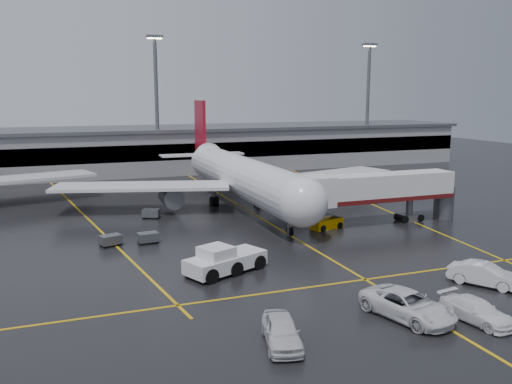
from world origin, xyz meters
name	(u,v)px	position (x,y,z in m)	size (l,w,h in m)	color
ground	(266,221)	(0.00, 0.00, 0.00)	(220.00, 220.00, 0.00)	black
apron_line_centre	(266,221)	(0.00, 0.00, 0.01)	(0.25, 90.00, 0.02)	gold
apron_line_stop	(365,279)	(0.00, -22.00, 0.01)	(60.00, 0.25, 0.02)	gold
apron_line_left	(86,217)	(-20.00, 10.00, 0.01)	(0.25, 70.00, 0.02)	gold
apron_line_right	(354,196)	(18.00, 10.00, 0.01)	(0.25, 70.00, 0.02)	gold
terminal	(178,148)	(0.00, 47.93, 4.32)	(122.00, 19.00, 8.60)	gray
light_mast_mid	(156,97)	(-5.00, 42.00, 14.47)	(3.00, 1.20, 25.45)	#595B60
light_mast_right	(368,97)	(40.00, 42.00, 14.47)	(3.00, 1.20, 25.45)	#595B60
main_airliner	(239,175)	(0.00, 9.70, 4.21)	(48.80, 45.60, 14.10)	silver
jet_bridge	(381,191)	(11.87, -6.00, 3.93)	(19.90, 3.40, 6.05)	silver
pushback_tractor	(224,261)	(-10.28, -16.31, 1.01)	(7.68, 5.42, 2.55)	silver
belt_loader	(327,223)	(5.16, -5.69, 0.59)	(4.05, 2.55, 2.39)	#CB8E00
service_van_a	(408,305)	(-1.50, -29.63, 0.94)	(3.10, 6.73, 1.87)	silver
service_van_b	(477,311)	(2.46, -31.69, 0.76)	(2.12, 5.22, 1.52)	white
service_van_c	(485,274)	(8.07, -26.46, 0.90)	(1.91, 5.47, 1.80)	silver
service_van_d	(282,331)	(-10.97, -30.22, 0.87)	(2.06, 5.11, 1.74)	silver
baggage_cart_a	(148,237)	(-14.76, -4.81, 0.63)	(2.10, 1.46, 1.12)	#595B60
baggage_cart_b	(111,240)	(-18.41, -4.45, 0.63)	(2.31, 1.86, 1.12)	#595B60
baggage_cart_c	(151,213)	(-12.55, 6.36, 0.63)	(2.35, 1.98, 1.12)	#595B60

